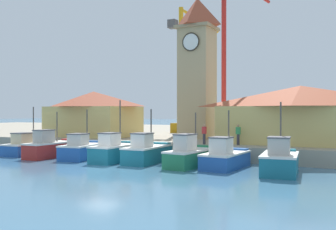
{
  "coord_description": "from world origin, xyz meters",
  "views": [
    {
      "loc": [
        15.92,
        -21.25,
        3.81
      ],
      "look_at": [
        0.47,
        8.9,
        3.5
      ],
      "focal_mm": 42.0,
      "sensor_mm": 36.0,
      "label": 1
    }
  ],
  "objects": [
    {
      "name": "ground_plane",
      "position": [
        0.0,
        0.0,
        0.0
      ],
      "size": [
        300.0,
        300.0,
        0.0
      ],
      "primitive_type": "plane",
      "color": "teal"
    },
    {
      "name": "quay_wharf",
      "position": [
        0.0,
        26.9,
        0.59
      ],
      "size": [
        120.0,
        40.0,
        1.18
      ],
      "primitive_type": "cube",
      "color": "#9E937F",
      "rests_on": "ground"
    },
    {
      "name": "fishing_boat_far_left",
      "position": [
        -10.85,
        3.92,
        0.67
      ],
      "size": [
        2.35,
        4.71,
        4.22
      ],
      "color": "#2356A8",
      "rests_on": "ground"
    },
    {
      "name": "fishing_boat_left_outer",
      "position": [
        -7.55,
        3.27,
        0.8
      ],
      "size": [
        1.92,
        4.99,
        3.78
      ],
      "color": "#AD2823",
      "rests_on": "ground"
    },
    {
      "name": "fishing_boat_left_inner",
      "position": [
        -4.57,
        3.73,
        0.73
      ],
      "size": [
        2.75,
        4.89,
        3.97
      ],
      "color": "#2356A8",
      "rests_on": "ground"
    },
    {
      "name": "fishing_boat_mid_left",
      "position": [
        -1.19,
        3.39,
        0.79
      ],
      "size": [
        1.98,
        4.69,
        4.67
      ],
      "color": "#196B7F",
      "rests_on": "ground"
    },
    {
      "name": "fishing_boat_center",
      "position": [
        1.27,
        3.93,
        0.78
      ],
      "size": [
        2.16,
        4.82,
        3.98
      ],
      "color": "#196B7F",
      "rests_on": "ground"
    },
    {
      "name": "fishing_boat_mid_right",
      "position": [
        4.94,
        3.64,
        0.77
      ],
      "size": [
        2.23,
        5.13,
        3.73
      ],
      "color": "#237A4C",
      "rests_on": "ground"
    },
    {
      "name": "fishing_boat_right_inner",
      "position": [
        7.34,
        3.89,
        0.71
      ],
      "size": [
        2.26,
        4.68,
        3.89
      ],
      "color": "#2356A8",
      "rests_on": "ground"
    },
    {
      "name": "fishing_boat_right_outer",
      "position": [
        11.12,
        3.01,
        0.8
      ],
      "size": [
        2.56,
        4.43,
        4.4
      ],
      "color": "#196B7F",
      "rests_on": "ground"
    },
    {
      "name": "clock_tower",
      "position": [
        0.94,
        14.26,
        8.45
      ],
      "size": [
        3.49,
        3.49,
        15.32
      ],
      "color": "tan",
      "rests_on": "quay_wharf"
    },
    {
      "name": "warehouse_left",
      "position": [
        -10.24,
        12.39,
        3.61
      ],
      "size": [
        9.13,
        6.59,
        4.76
      ],
      "color": "tan",
      "rests_on": "quay_wharf"
    },
    {
      "name": "warehouse_right",
      "position": [
        10.99,
        12.01,
        3.59
      ],
      "size": [
        12.98,
        6.39,
        4.72
      ],
      "color": "tan",
      "rests_on": "quay_wharf"
    },
    {
      "name": "port_crane_near",
      "position": [
        1.09,
        22.14,
        8.61
      ],
      "size": [
        5.21,
        7.77,
        18.88
      ],
      "color": "maroon",
      "rests_on": "quay_wharf"
    },
    {
      "name": "port_crane_far",
      "position": [
        -4.65,
        22.66,
        7.08
      ],
      "size": [
        3.79,
        7.92,
        15.44
      ],
      "color": "#976E11",
      "rests_on": "quay_wharf"
    },
    {
      "name": "dock_worker_near_tower",
      "position": [
        6.84,
        8.49,
        2.02
      ],
      "size": [
        0.34,
        0.22,
        1.62
      ],
      "color": "#33333D",
      "rests_on": "quay_wharf"
    },
    {
      "name": "dock_worker_along_quay",
      "position": [
        4.22,
        7.91,
        2.02
      ],
      "size": [
        0.34,
        0.22,
        1.62
      ],
      "color": "#33333D",
      "rests_on": "quay_wharf"
    }
  ]
}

